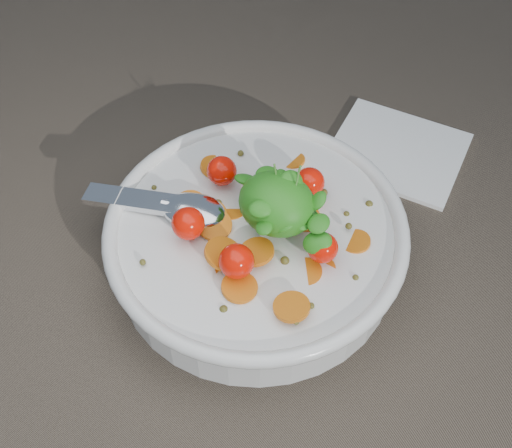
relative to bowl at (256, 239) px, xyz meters
The scene contains 3 objects.
ground 0.04m from the bowl, 124.76° to the left, with size 6.00×6.00×0.00m, color brown.
bowl is the anchor object (origin of this frame).
napkin 0.22m from the bowl, 75.20° to the left, with size 0.14×0.12×0.01m, color white.
Camera 1 is at (0.21, -0.33, 0.51)m, focal length 45.00 mm.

